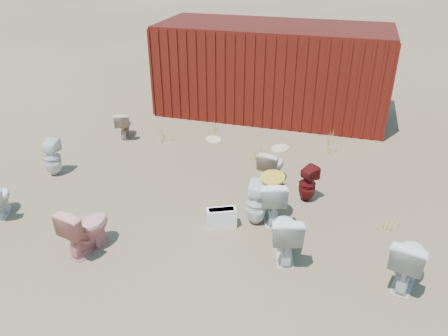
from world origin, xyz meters
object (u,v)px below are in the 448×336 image
(toilet_front_pink, at_px, (86,228))
(toilet_front_maroon, at_px, (307,184))
(loose_tank, at_px, (221,218))
(shipping_container, at_px, (272,70))
(toilet_back_yellowlid, at_px, (271,198))
(toilet_back_e, at_px, (256,203))
(toilet_back_a, at_px, (52,158))
(toilet_front_c, at_px, (285,234))
(toilet_front_e, at_px, (408,260))
(toilet_back_beige_left, at_px, (124,124))
(toilet_back_beige_right, at_px, (272,166))

(toilet_front_pink, xyz_separation_m, toilet_front_maroon, (3.12, 2.44, -0.06))
(loose_tank, bearing_deg, shipping_container, 67.93)
(shipping_container, bearing_deg, toilet_back_yellowlid, -78.81)
(toilet_front_pink, relative_size, loose_tank, 1.63)
(toilet_front_pink, relative_size, toilet_back_e, 1.02)
(toilet_front_maroon, height_order, toilet_back_a, toilet_back_a)
(toilet_back_a, bearing_deg, toilet_back_yellowlid, 164.15)
(toilet_back_a, bearing_deg, loose_tank, 156.36)
(toilet_front_maroon, relative_size, toilet_back_a, 0.90)
(toilet_front_c, distance_m, toilet_front_e, 1.75)
(toilet_front_pink, xyz_separation_m, loose_tank, (1.84, 1.18, -0.23))
(shipping_container, relative_size, toilet_back_beige_left, 9.05)
(toilet_front_pink, relative_size, toilet_back_beige_left, 1.23)
(toilet_front_pink, bearing_deg, toilet_front_c, -153.61)
(shipping_container, bearing_deg, toilet_back_beige_left, -138.90)
(shipping_container, distance_m, loose_tank, 5.77)
(toilet_front_pink, xyz_separation_m, toilet_front_e, (4.73, 0.59, 0.01))
(toilet_front_c, height_order, toilet_back_e, toilet_front_c)
(shipping_container, bearing_deg, toilet_front_c, -76.99)
(toilet_front_c, xyz_separation_m, toilet_back_beige_right, (-0.62, 2.22, -0.05))
(shipping_container, distance_m, toilet_back_e, 5.51)
(toilet_front_maroon, height_order, toilet_back_yellowlid, toilet_back_yellowlid)
(toilet_front_pink, bearing_deg, toilet_back_yellowlid, -134.33)
(shipping_container, relative_size, toilet_back_yellowlid, 7.37)
(toilet_front_maroon, relative_size, toilet_back_e, 0.87)
(shipping_container, xyz_separation_m, toilet_front_c, (1.42, -6.14, -0.78))
(toilet_front_e, xyz_separation_m, toilet_back_e, (-2.36, 0.86, -0.02))
(toilet_front_e, relative_size, toilet_back_a, 1.08)
(toilet_front_e, distance_m, toilet_back_yellowlid, 2.39)
(toilet_front_c, bearing_deg, toilet_front_pink, -1.08)
(toilet_front_e, bearing_deg, shipping_container, -48.86)
(toilet_back_a, bearing_deg, toilet_front_maroon, 173.20)
(loose_tank, bearing_deg, toilet_front_maroon, 19.76)
(toilet_back_beige_left, bearing_deg, toilet_front_pink, 90.24)
(toilet_back_beige_left, distance_m, loose_tank, 4.49)
(toilet_back_a, bearing_deg, toilet_back_beige_right, -179.80)
(toilet_front_maroon, height_order, loose_tank, toilet_front_maroon)
(toilet_front_maroon, relative_size, toilet_back_beige_left, 1.06)
(toilet_back_yellowlid, bearing_deg, toilet_front_maroon, -141.58)
(toilet_front_maroon, xyz_separation_m, toilet_back_beige_right, (-0.76, 0.48, 0.02))
(toilet_back_beige_left, bearing_deg, shipping_container, -159.16)
(toilet_front_maroon, relative_size, loose_tank, 1.40)
(toilet_front_maroon, bearing_deg, toilet_front_e, 168.12)
(toilet_front_pink, height_order, toilet_front_e, toilet_front_e)
(toilet_front_pink, distance_m, loose_tank, 2.20)
(toilet_back_beige_right, relative_size, toilet_back_e, 0.92)
(toilet_back_beige_left, height_order, toilet_back_e, toilet_back_e)
(toilet_front_pink, relative_size, toilet_front_c, 0.98)
(toilet_front_pink, xyz_separation_m, toilet_back_a, (-2.03, 1.98, -0.02))
(shipping_container, height_order, loose_tank, shipping_container)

